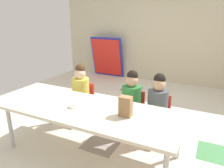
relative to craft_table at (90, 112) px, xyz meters
name	(u,v)px	position (x,y,z in m)	size (l,w,h in m)	color
ground_plane	(116,129)	(0.03, 0.65, -0.55)	(5.56, 5.52, 0.02)	silver
back_wall	(165,29)	(0.02, 3.41, 0.78)	(5.56, 0.10, 2.63)	beige
craft_table	(90,112)	(0.00, 0.00, 0.00)	(2.07, 0.83, 0.58)	beige
seated_child_near_camera	(81,88)	(-0.57, 0.64, 0.01)	(0.32, 0.31, 0.92)	red
seated_child_middle_seat	(132,97)	(0.26, 0.64, 0.01)	(0.32, 0.31, 0.92)	red
seated_child_far_right	(158,101)	(0.62, 0.64, 0.01)	(0.34, 0.34, 0.92)	red
folded_activity_table	(107,57)	(-1.46, 3.21, 0.00)	(0.90, 0.29, 1.09)	#1E33BF
paper_bag_brown	(126,106)	(0.43, 0.01, 0.15)	(0.13, 0.09, 0.22)	#9E754C
paper_plate_near_edge	(73,108)	(-0.20, -0.07, 0.05)	(0.18, 0.18, 0.01)	white
donut_powdered_on_plate	(72,106)	(-0.20, -0.07, 0.07)	(0.11, 0.11, 0.03)	white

